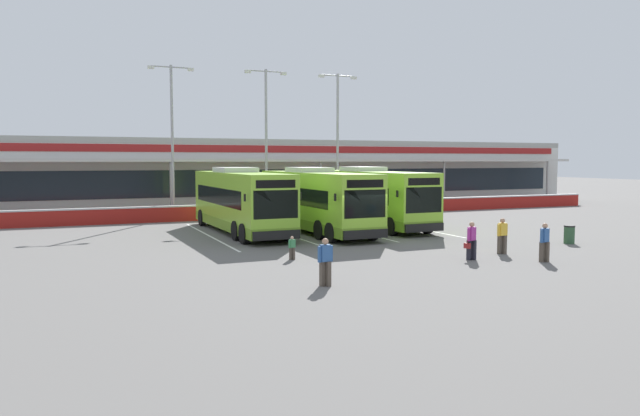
% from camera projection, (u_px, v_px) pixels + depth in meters
% --- Properties ---
extents(ground_plane, '(200.00, 200.00, 0.00)m').
position_uv_depth(ground_plane, '(358.00, 243.00, 30.23)').
color(ground_plane, '#605E5B').
extents(terminal_building, '(70.00, 13.00, 6.00)m').
position_uv_depth(terminal_building, '(226.00, 173.00, 54.65)').
color(terminal_building, silver).
rests_on(terminal_building, ground).
extents(red_barrier_wall, '(60.00, 0.40, 1.10)m').
position_uv_depth(red_barrier_wall, '(269.00, 210.00, 43.48)').
color(red_barrier_wall, maroon).
rests_on(red_barrier_wall, ground).
extents(coach_bus_leftmost, '(3.06, 12.20, 3.78)m').
position_uv_depth(coach_bus_leftmost, '(240.00, 202.00, 34.54)').
color(coach_bus_leftmost, '#8CC633').
rests_on(coach_bus_leftmost, ground).
extents(coach_bus_left_centre, '(3.06, 12.20, 3.78)m').
position_uv_depth(coach_bus_left_centre, '(316.00, 202.00, 34.91)').
color(coach_bus_left_centre, '#8CC633').
rests_on(coach_bus_left_centre, ground).
extents(coach_bus_centre, '(3.06, 12.20, 3.78)m').
position_uv_depth(coach_bus_centre, '(370.00, 198.00, 37.83)').
color(coach_bus_centre, '#8CC633').
rests_on(coach_bus_centre, ground).
extents(bay_stripe_far_west, '(0.14, 13.00, 0.01)m').
position_uv_depth(bay_stripe_far_west, '(209.00, 236.00, 33.26)').
color(bay_stripe_far_west, silver).
rests_on(bay_stripe_far_west, ground).
extents(bay_stripe_west, '(0.14, 13.00, 0.01)m').
position_uv_depth(bay_stripe_west, '(280.00, 232.00, 34.91)').
color(bay_stripe_west, silver).
rests_on(bay_stripe_west, ground).
extents(bay_stripe_mid_west, '(0.14, 13.00, 0.01)m').
position_uv_depth(bay_stripe_mid_west, '(345.00, 229.00, 36.55)').
color(bay_stripe_mid_west, silver).
rests_on(bay_stripe_mid_west, ground).
extents(bay_stripe_centre, '(0.14, 13.00, 0.01)m').
position_uv_depth(bay_stripe_centre, '(404.00, 226.00, 38.20)').
color(bay_stripe_centre, silver).
rests_on(bay_stripe_centre, ground).
extents(pedestrian_with_handbag, '(0.65, 0.39, 1.62)m').
position_uv_depth(pedestrian_with_handbag, '(471.00, 240.00, 25.11)').
color(pedestrian_with_handbag, black).
rests_on(pedestrian_with_handbag, ground).
extents(pedestrian_in_dark_coat, '(0.54, 0.30, 1.62)m').
position_uv_depth(pedestrian_in_dark_coat, '(545.00, 241.00, 24.61)').
color(pedestrian_in_dark_coat, '#4C4238').
rests_on(pedestrian_in_dark_coat, ground).
extents(pedestrian_child, '(0.33, 0.18, 1.00)m').
position_uv_depth(pedestrian_child, '(292.00, 247.00, 25.20)').
color(pedestrian_child, '#4C4238').
rests_on(pedestrian_child, ground).
extents(pedestrian_near_bin, '(0.54, 0.30, 1.62)m').
position_uv_depth(pedestrian_near_bin, '(502.00, 235.00, 26.72)').
color(pedestrian_near_bin, '#4C4238').
rests_on(pedestrian_near_bin, ground).
extents(pedestrian_approaching_bus, '(0.54, 0.30, 1.62)m').
position_uv_depth(pedestrian_approaching_bus, '(325.00, 260.00, 19.88)').
color(pedestrian_approaching_bus, '#4C4238').
rests_on(pedestrian_approaching_bus, ground).
extents(lamp_post_west, '(3.24, 0.28, 11.00)m').
position_uv_depth(lamp_post_west, '(172.00, 131.00, 42.96)').
color(lamp_post_west, '#9E9EA3').
rests_on(lamp_post_west, ground).
extents(lamp_post_centre, '(3.24, 0.28, 11.00)m').
position_uv_depth(lamp_post_centre, '(266.00, 132.00, 44.97)').
color(lamp_post_centre, '#9E9EA3').
rests_on(lamp_post_centre, ground).
extents(lamp_post_east, '(3.24, 0.28, 11.00)m').
position_uv_depth(lamp_post_east, '(338.00, 134.00, 47.35)').
color(lamp_post_east, '#9E9EA3').
rests_on(lamp_post_east, ground).
extents(litter_bin, '(0.54, 0.54, 0.93)m').
position_uv_depth(litter_bin, '(569.00, 234.00, 30.06)').
color(litter_bin, '#2D5133').
rests_on(litter_bin, ground).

